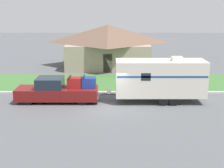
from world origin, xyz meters
The scene contains 7 objects.
ground_plane centered at (0.00, 0.00, 0.00)m, with size 120.00×120.00×0.00m, color #515456.
curb_strip centered at (0.00, 3.75, 0.07)m, with size 80.00×0.30×0.14m.
lawn_strip centered at (0.00, 7.40, 0.01)m, with size 80.00×7.00×0.03m.
house_across_street centered at (-0.33, 15.55, 2.57)m, with size 10.25×8.23×4.96m.
pickup_truck centered at (-3.99, 1.47, 0.88)m, with size 6.32×2.00×2.02m.
travel_trailer centered at (3.81, 1.47, 1.87)m, with size 7.90×2.25×3.50m.
mailbox centered at (3.91, 4.33, 1.03)m, with size 0.48×0.20×1.34m.
Camera 1 is at (0.14, -21.54, 7.36)m, focal length 50.00 mm.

